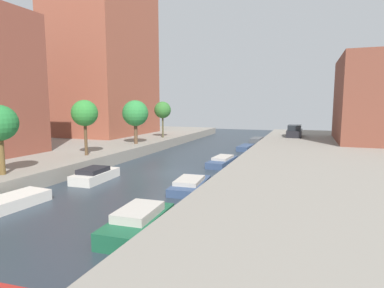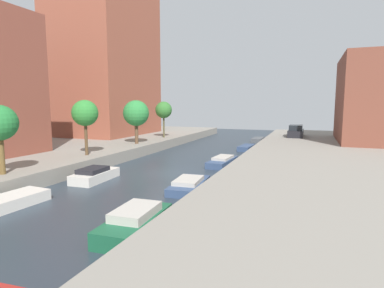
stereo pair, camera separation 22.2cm
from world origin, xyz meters
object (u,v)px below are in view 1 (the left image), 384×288
street_tree_2 (85,113)px  moored_boat_right_4 (246,148)px  street_tree_3 (135,113)px  moored_boat_left_1 (3,204)px  apartment_tower_far (103,46)px  moored_boat_right_3 (222,161)px  street_tree_4 (163,110)px  moored_boat_right_5 (257,140)px  moored_boat_left_2 (95,175)px  parked_car (295,132)px  moored_boat_right_1 (138,222)px  moored_boat_right_2 (190,184)px

street_tree_2 → moored_boat_right_4: 17.89m
street_tree_3 → moored_boat_left_1: (2.94, -17.60, -3.84)m
apartment_tower_far → moored_boat_right_3: apartment_tower_far is taller
street_tree_4 → moored_boat_right_5: street_tree_4 is taller
street_tree_3 → street_tree_4: street_tree_3 is taller
moored_boat_right_5 → moored_boat_left_2: bearing=-104.6°
street_tree_3 → parked_car: 20.31m
apartment_tower_far → moored_boat_left_2: 26.26m
parked_car → moored_boat_right_1: bearing=-98.6°
street_tree_2 → parked_car: size_ratio=0.95×
street_tree_3 → moored_boat_right_5: (10.20, 14.71, -3.87)m
parked_car → moored_boat_right_5: (-4.91, 1.36, -1.37)m
moored_boat_left_1 → moored_boat_left_2: size_ratio=1.23×
street_tree_2 → street_tree_4: bearing=90.0°
moored_boat_right_3 → moored_boat_right_4: (0.22, 9.34, -0.05)m
street_tree_4 → moored_boat_right_3: street_tree_4 is taller
moored_boat_right_1 → moored_boat_right_4: bearing=90.4°
street_tree_2 → street_tree_3: 7.78m
apartment_tower_far → moored_boat_left_1: 31.08m
moored_boat_right_2 → moored_boat_left_1: bearing=-137.3°
moored_boat_left_2 → moored_boat_right_1: bearing=-42.7°
moored_boat_right_1 → parked_car: bearing=81.4°
parked_car → moored_boat_right_2: bearing=-101.6°
moored_boat_left_2 → moored_boat_right_3: 10.52m
moored_boat_left_2 → moored_boat_right_1: size_ratio=0.90×
moored_boat_right_4 → street_tree_2: bearing=-125.9°
apartment_tower_far → street_tree_4: apartment_tower_far is taller
street_tree_3 → moored_boat_right_2: size_ratio=1.07×
moored_boat_left_2 → moored_boat_right_5: moored_boat_left_2 is taller
street_tree_3 → moored_boat_right_4: 12.63m
street_tree_4 → moored_boat_left_2: (3.44, -17.71, -3.96)m
moored_boat_left_1 → street_tree_3: bearing=99.5°
street_tree_3 → street_tree_4: 6.47m
street_tree_3 → moored_boat_right_5: street_tree_3 is taller
moored_boat_left_2 → parked_car: bearing=64.6°
street_tree_4 → moored_boat_right_4: 11.01m
moored_boat_right_1 → moored_boat_right_5: 32.37m
street_tree_4 → moored_boat_right_5: 13.73m
parked_car → moored_boat_right_4: 8.66m
moored_boat_left_2 → moored_boat_right_4: (6.79, 17.56, -0.13)m
street_tree_4 → moored_boat_right_4: size_ratio=1.25×
moored_boat_right_1 → moored_boat_right_3: 14.65m
street_tree_4 → moored_boat_right_1: street_tree_4 is taller
moored_boat_right_2 → moored_boat_right_4: size_ratio=1.19×
street_tree_3 → parked_car: street_tree_3 is taller
street_tree_3 → parked_car: (15.11, 13.35, -2.50)m
moored_boat_right_1 → moored_boat_right_2: size_ratio=0.96×
street_tree_2 → moored_boat_right_5: (10.20, 22.49, -4.09)m
moored_boat_right_2 → moored_boat_right_5: size_ratio=1.21×
apartment_tower_far → moored_boat_right_4: 23.29m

